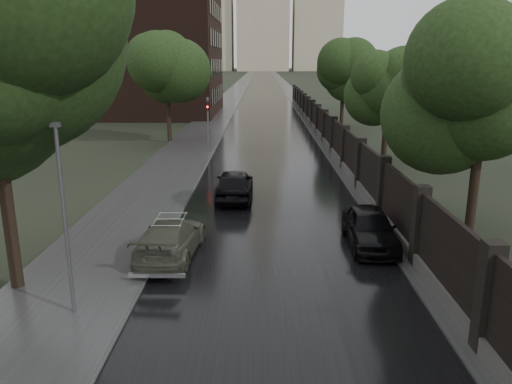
% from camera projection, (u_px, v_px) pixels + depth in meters
% --- Properties ---
extents(ground, '(800.00, 800.00, 0.00)m').
position_uv_depth(ground, '(282.00, 350.00, 11.59)').
color(ground, black).
rests_on(ground, ground).
extents(road, '(8.00, 420.00, 0.02)m').
position_uv_depth(road, '(263.00, 77.00, 195.20)').
color(road, black).
rests_on(road, ground).
extents(sidewalk_left, '(4.00, 420.00, 0.16)m').
position_uv_depth(sidewalk_left, '(248.00, 77.00, 195.25)').
color(sidewalk_left, '#2D2D2D').
rests_on(sidewalk_left, ground).
extents(verge_right, '(3.00, 420.00, 0.08)m').
position_uv_depth(verge_right, '(277.00, 77.00, 195.13)').
color(verge_right, '#2D2D2D').
rests_on(verge_right, ground).
extents(fence_right, '(0.45, 75.72, 2.70)m').
position_uv_depth(fence_right, '(322.00, 127.00, 42.22)').
color(fence_right, '#383533').
rests_on(fence_right, ground).
extents(tree_left_far, '(4.25, 4.25, 7.39)m').
position_uv_depth(tree_left_far, '(167.00, 77.00, 39.33)').
color(tree_left_far, black).
rests_on(tree_left_far, ground).
extents(tree_right_a, '(4.08, 4.08, 7.01)m').
position_uv_depth(tree_right_a, '(483.00, 105.00, 17.97)').
color(tree_right_a, black).
rests_on(tree_right_a, ground).
extents(tree_right_b, '(4.08, 4.08, 7.01)m').
position_uv_depth(tree_right_b, '(388.00, 86.00, 31.50)').
color(tree_right_b, black).
rests_on(tree_right_b, ground).
extents(tree_right_c, '(4.08, 4.08, 7.01)m').
position_uv_depth(tree_right_c, '(343.00, 76.00, 48.89)').
color(tree_right_c, black).
rests_on(tree_right_c, ground).
extents(lamp_post, '(0.25, 0.12, 5.11)m').
position_uv_depth(lamp_post, '(65.00, 220.00, 12.42)').
color(lamp_post, '#59595E').
rests_on(lamp_post, ground).
extents(traffic_light, '(0.16, 0.32, 4.00)m').
position_uv_depth(traffic_light, '(208.00, 120.00, 35.18)').
color(traffic_light, '#59595E').
rests_on(traffic_light, ground).
extents(brick_building, '(24.00, 18.00, 20.00)m').
position_uv_depth(brick_building, '(116.00, 30.00, 59.48)').
color(brick_building, black).
rests_on(brick_building, ground).
extents(stalinist_tower, '(92.00, 30.00, 159.00)m').
position_uv_depth(stalinist_tower, '(263.00, 3.00, 291.64)').
color(stalinist_tower, tan).
rests_on(stalinist_tower, ground).
extents(volga_sedan, '(2.12, 4.52, 1.28)m').
position_uv_depth(volga_sedan, '(171.00, 238.00, 17.02)').
color(volga_sedan, '#454839').
rests_on(volga_sedan, ground).
extents(hatchback_left, '(1.77, 4.36, 1.48)m').
position_uv_depth(hatchback_left, '(234.00, 184.00, 23.96)').
color(hatchback_left, black).
rests_on(hatchback_left, ground).
extents(car_right_near, '(1.66, 4.09, 1.39)m').
position_uv_depth(car_right_near, '(370.00, 227.00, 17.94)').
color(car_right_near, black).
rests_on(car_right_near, ground).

